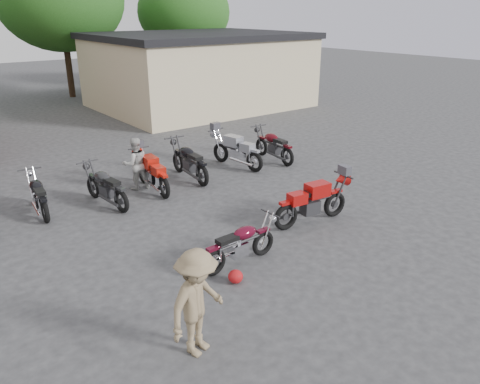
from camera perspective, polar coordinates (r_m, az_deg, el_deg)
ground at (r=9.65m, az=1.75°, el=-9.01°), size 90.00×90.00×0.00m
stucco_building at (r=25.67m, az=-5.03°, el=14.29°), size 10.00×8.00×3.50m
tree_2 at (r=29.89m, az=-20.80°, el=19.17°), size 7.04×7.04×8.80m
tree_3 at (r=33.28m, az=-6.78°, el=19.37°), size 6.08×6.08×7.60m
vintage_motorcycle at (r=9.47m, az=0.09°, el=-6.07°), size 1.79×0.63×1.03m
sportbike at (r=11.40m, az=8.87°, el=-0.93°), size 2.14×0.93×1.20m
helmet at (r=9.05m, az=-0.55°, el=-10.27°), size 0.30×0.30×0.27m
person_light at (r=13.72m, az=-12.61°, el=3.38°), size 0.82×0.68×1.52m
person_tan at (r=7.07m, az=-5.22°, el=-13.32°), size 1.26×0.97×1.73m
row_bike_2 at (r=12.90m, az=-23.41°, el=-0.14°), size 0.78×1.90×1.07m
row_bike_3 at (r=12.84m, az=-16.10°, el=0.88°), size 0.89×2.02×1.14m
row_bike_4 at (r=13.58m, az=-10.69°, el=2.58°), size 0.83×2.08×1.18m
row_bike_5 at (r=14.36m, az=-6.25°, el=3.98°), size 0.86×2.18×1.24m
row_bike_6 at (r=15.41m, az=-0.47°, el=5.31°), size 1.02×2.21×1.23m
row_bike_7 at (r=16.13m, az=4.10°, el=5.88°), size 0.83×2.07×1.17m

